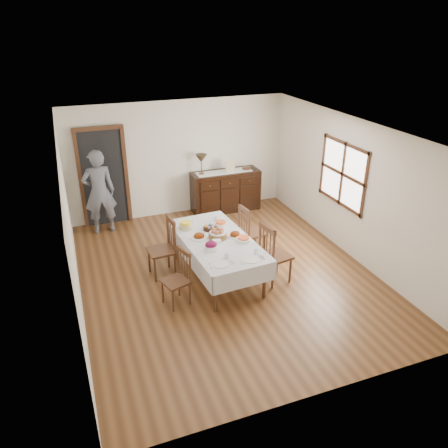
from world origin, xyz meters
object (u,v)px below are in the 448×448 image
object	(u,v)px
chair_left_far	(164,247)
chair_right_near	(273,253)
dining_table	(217,244)
person	(99,189)
chair_left_near	(178,277)
chair_right_far	(250,231)
sideboard	(226,191)
table_lamp	(201,159)

from	to	relation	value
chair_left_far	chair_right_near	world-z (taller)	chair_right_near
dining_table	person	world-z (taller)	person
chair_left_near	chair_right_far	bearing A→B (deg)	104.28
chair_right_far	person	distance (m)	3.29
chair_left_near	person	xyz separation A→B (m)	(-0.84, 3.10, 0.49)
dining_table	chair_left_near	xyz separation A→B (m)	(-0.84, -0.53, -0.19)
chair_left_far	chair_right_near	distance (m)	1.91
chair_left_near	sideboard	world-z (taller)	sideboard
person	table_lamp	size ratio (longest dim) A/B	4.20
chair_right_far	dining_table	bearing A→B (deg)	113.76
chair_left_near	person	world-z (taller)	person
chair_left_near	table_lamp	xyz separation A→B (m)	(1.46, 3.29, 0.84)
chair_left_far	chair_right_near	size ratio (longest dim) A/B	0.98
chair_left_far	table_lamp	xyz separation A→B (m)	(1.46, 2.35, 0.77)
dining_table	chair_left_near	size ratio (longest dim) A/B	2.41
chair_right_near	dining_table	bearing A→B (deg)	49.90
dining_table	chair_right_far	world-z (taller)	chair_right_far
sideboard	chair_right_near	bearing A→B (deg)	-96.17
dining_table	sideboard	world-z (taller)	sideboard
chair_left_near	chair_left_far	world-z (taller)	chair_left_far
chair_left_near	sideboard	size ratio (longest dim) A/B	0.58
chair_left_far	chair_right_far	bearing A→B (deg)	89.59
chair_right_far	sideboard	world-z (taller)	chair_right_far
sideboard	dining_table	bearing A→B (deg)	-113.56
sideboard	chair_left_far	bearing A→B (deg)	-131.10
dining_table	chair_left_near	bearing A→B (deg)	-152.05
chair_left_near	sideboard	xyz separation A→B (m)	(2.03, 3.27, 0.01)
person	table_lamp	distance (m)	2.33
dining_table	table_lamp	size ratio (longest dim) A/B	4.89
chair_right_far	sideboard	size ratio (longest dim) A/B	0.64
dining_table	table_lamp	bearing A→B (deg)	73.26
chair_left_near	chair_left_far	size ratio (longest dim) A/B	0.86
sideboard	table_lamp	xyz separation A→B (m)	(-0.58, 0.02, 0.83)
chair_left_near	chair_right_near	size ratio (longest dim) A/B	0.85
chair_right_near	person	bearing A→B (deg)	29.30
chair_left_near	chair_right_far	xyz separation A→B (m)	(1.70, 1.06, 0.04)
chair_right_far	table_lamp	xyz separation A→B (m)	(-0.25, 2.23, 0.80)
chair_left_far	sideboard	bearing A→B (deg)	134.48
chair_left_far	chair_right_far	size ratio (longest dim) A/B	1.06
dining_table	chair_right_near	distance (m)	0.98
chair_right_near	person	size ratio (longest dim) A/B	0.57
chair_right_far	sideboard	distance (m)	2.24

